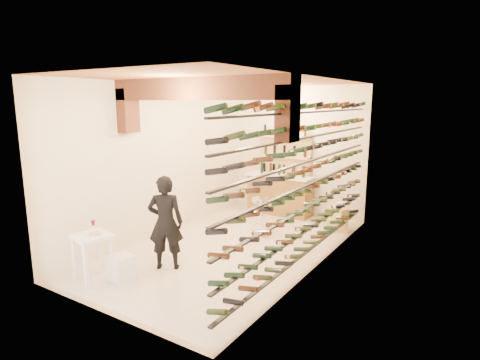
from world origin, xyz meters
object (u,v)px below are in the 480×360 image
(white_stool, at_px, (122,268))
(crate_lower, at_px, (337,225))
(chrome_barstool, at_px, (261,214))
(person, at_px, (166,223))
(wine_rack, at_px, (307,178))
(back_counter, at_px, (280,193))
(tasting_table, at_px, (92,243))

(white_stool, xyz_separation_m, crate_lower, (2.07, 4.27, -0.07))
(white_stool, height_order, chrome_barstool, chrome_barstool)
(person, height_order, chrome_barstool, person)
(chrome_barstool, bearing_deg, wine_rack, -33.00)
(wine_rack, bearing_deg, back_counter, 124.66)
(crate_lower, bearing_deg, tasting_table, -118.04)
(tasting_table, xyz_separation_m, white_stool, (0.34, 0.26, -0.43))
(tasting_table, distance_m, crate_lower, 5.16)
(white_stool, bearing_deg, person, 70.05)
(back_counter, xyz_separation_m, tasting_table, (-0.71, -5.07, 0.10))
(back_counter, xyz_separation_m, chrome_barstool, (0.46, -1.75, -0.06))
(tasting_table, height_order, white_stool, tasting_table)
(tasting_table, height_order, chrome_barstool, tasting_table)
(wine_rack, distance_m, tasting_table, 3.63)
(white_stool, bearing_deg, back_counter, 85.59)
(wine_rack, height_order, white_stool, wine_rack)
(tasting_table, bearing_deg, crate_lower, 75.45)
(back_counter, xyz_separation_m, person, (-0.10, -4.07, 0.28))
(wine_rack, xyz_separation_m, crate_lower, (-0.13, 2.11, -1.41))
(wine_rack, distance_m, back_counter, 3.38)
(white_stool, distance_m, crate_lower, 4.75)
(wine_rack, height_order, back_counter, wine_rack)
(back_counter, distance_m, person, 4.08)
(back_counter, xyz_separation_m, crate_lower, (1.70, -0.54, -0.40))
(person, xyz_separation_m, crate_lower, (1.80, 3.52, -0.67))
(chrome_barstool, distance_m, crate_lower, 1.77)
(white_stool, relative_size, person, 0.26)
(white_stool, relative_size, chrome_barstool, 0.50)
(chrome_barstool, bearing_deg, crate_lower, 44.25)
(person, distance_m, crate_lower, 4.01)
(back_counter, bearing_deg, wine_rack, -55.34)
(tasting_table, relative_size, chrome_barstool, 1.15)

